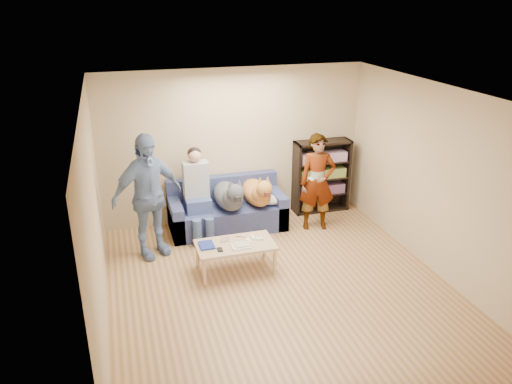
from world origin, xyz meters
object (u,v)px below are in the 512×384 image
object	(u,v)px
dog_gray	(230,196)
person_standing_left	(148,196)
camera_silver	(225,240)
notebook_blue	(207,245)
dog_tan	(258,192)
person_standing_right	(317,182)
sofa	(227,212)
coffee_table	(235,247)
bookshelf	(321,174)
person_seated	(197,190)

from	to	relation	value
dog_gray	person_standing_left	bearing A→B (deg)	-164.10
camera_silver	person_standing_left	bearing A→B (deg)	144.39
notebook_blue	camera_silver	xyz separation A→B (m)	(0.28, 0.07, 0.01)
person_standing_left	dog_tan	size ratio (longest dim) A/B	1.61
notebook_blue	dog_gray	world-z (taller)	dog_gray
person_standing_right	sofa	world-z (taller)	person_standing_right
person_standing_left	camera_silver	xyz separation A→B (m)	(0.98, -0.70, -0.50)
dog_tan	coffee_table	xyz separation A→B (m)	(-0.70, -1.24, -0.27)
person_standing_left	camera_silver	distance (m)	1.31
person_standing_right	bookshelf	xyz separation A→B (m)	(0.36, 0.67, -0.13)
notebook_blue	dog_gray	size ratio (longest dim) A/B	0.21
camera_silver	dog_gray	xyz separation A→B (m)	(0.33, 1.08, 0.21)
camera_silver	coffee_table	distance (m)	0.18
camera_silver	sofa	bearing A→B (deg)	75.84
person_seated	dog_gray	world-z (taller)	person_seated
person_standing_right	dog_tan	bearing A→B (deg)	176.19
notebook_blue	bookshelf	distance (m)	2.91
person_standing_right	bookshelf	size ratio (longest dim) A/B	1.25
person_standing_right	camera_silver	world-z (taller)	person_standing_right
sofa	coffee_table	world-z (taller)	sofa
person_seated	coffee_table	xyz separation A→B (m)	(0.29, -1.30, -0.40)
person_standing_left	dog_gray	distance (m)	1.40
sofa	dog_tan	bearing A→B (deg)	-20.43
notebook_blue	coffee_table	size ratio (longest dim) A/B	0.24
person_standing_left	bookshelf	world-z (taller)	person_standing_left
notebook_blue	bookshelf	size ratio (longest dim) A/B	0.20
person_seated	dog_gray	size ratio (longest dim) A/B	1.16
person_seated	dog_tan	bearing A→B (deg)	-3.24
dog_gray	notebook_blue	bearing A→B (deg)	-118.10
camera_silver	coffee_table	world-z (taller)	camera_silver
person_seated	coffee_table	bearing A→B (deg)	-77.35
person_standing_right	dog_gray	bearing A→B (deg)	-177.07
person_standing_left	camera_silver	bearing A→B (deg)	-58.54
notebook_blue	coffee_table	world-z (taller)	notebook_blue
sofa	camera_silver	bearing A→B (deg)	-104.16
notebook_blue	sofa	distance (m)	1.51
camera_silver	dog_tan	distance (m)	1.40
dog_gray	person_standing_right	bearing A→B (deg)	-8.53
person_standing_right	dog_gray	size ratio (longest dim) A/B	1.28
person_standing_left	notebook_blue	xyz separation A→B (m)	(0.70, -0.77, -0.51)
person_standing_right	notebook_blue	xyz separation A→B (m)	(-2.04, -0.93, -0.38)
notebook_blue	coffee_table	distance (m)	0.41
person_seated	dog_gray	distance (m)	0.53
sofa	coffee_table	bearing A→B (deg)	-98.34
person_standing_right	dog_tan	xyz separation A→B (m)	(-0.94, 0.26, -0.16)
coffee_table	dog_gray	bearing A→B (deg)	79.94
camera_silver	notebook_blue	bearing A→B (deg)	-165.96
notebook_blue	dog_tan	xyz separation A→B (m)	(1.10, 1.19, 0.21)
sofa	dog_tan	distance (m)	0.64
dog_tan	person_standing_right	bearing A→B (deg)	-15.27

